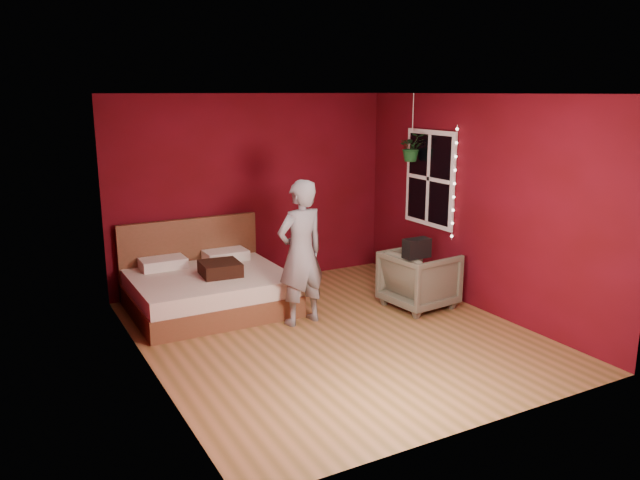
{
  "coord_description": "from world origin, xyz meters",
  "views": [
    {
      "loc": [
        -3.24,
        -5.61,
        2.62
      ],
      "look_at": [
        0.04,
        0.4,
        0.99
      ],
      "focal_mm": 35.0,
      "sensor_mm": 36.0,
      "label": 1
    }
  ],
  "objects": [
    {
      "name": "floor",
      "position": [
        0.0,
        0.0,
        0.0
      ],
      "size": [
        4.5,
        4.5,
        0.0
      ],
      "primitive_type": "plane",
      "color": "#9C693E",
      "rests_on": "ground"
    },
    {
      "name": "window",
      "position": [
        1.97,
        0.9,
        1.5
      ],
      "size": [
        0.05,
        0.97,
        1.27
      ],
      "color": "white",
      "rests_on": "room_walls"
    },
    {
      "name": "throw_pillow",
      "position": [
        -0.84,
        1.31,
        0.54
      ],
      "size": [
        0.49,
        0.49,
        0.16
      ],
      "primitive_type": "cube",
      "rotation": [
        0.0,
        0.0,
        -0.07
      ],
      "color": "black",
      "rests_on": "bed"
    },
    {
      "name": "room_walls",
      "position": [
        0.0,
        0.0,
        1.68
      ],
      "size": [
        4.04,
        4.54,
        2.62
      ],
      "color": "#590916",
      "rests_on": "ground"
    },
    {
      "name": "fairy_lights",
      "position": [
        1.94,
        0.37,
        1.5
      ],
      "size": [
        0.04,
        0.04,
        1.45
      ],
      "color": "silver",
      "rests_on": "room_walls"
    },
    {
      "name": "hanging_plant",
      "position": [
        1.84,
        1.14,
        1.9
      ],
      "size": [
        0.43,
        0.41,
        0.89
      ],
      "color": "silver",
      "rests_on": "room_walls"
    },
    {
      "name": "handbag",
      "position": [
        1.16,
        0.08,
        0.83
      ],
      "size": [
        0.32,
        0.17,
        0.23
      ],
      "primitive_type": "cube",
      "rotation": [
        0.0,
        0.0,
        0.02
      ],
      "color": "black",
      "rests_on": "armchair"
    },
    {
      "name": "armchair",
      "position": [
        1.38,
        0.29,
        0.36
      ],
      "size": [
        0.86,
        0.84,
        0.71
      ],
      "primitive_type": "imported",
      "rotation": [
        0.0,
        0.0,
        1.67
      ],
      "color": "#575745",
      "rests_on": "ground"
    },
    {
      "name": "bed",
      "position": [
        -0.95,
        1.5,
        0.26
      ],
      "size": [
        1.84,
        1.57,
        1.01
      ],
      "color": "brown",
      "rests_on": "ground"
    },
    {
      "name": "person",
      "position": [
        -0.16,
        0.5,
        0.84
      ],
      "size": [
        0.67,
        0.49,
        1.68
      ],
      "primitive_type": "imported",
      "rotation": [
        0.0,
        0.0,
        3.29
      ],
      "color": "slate",
      "rests_on": "ground"
    }
  ]
}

